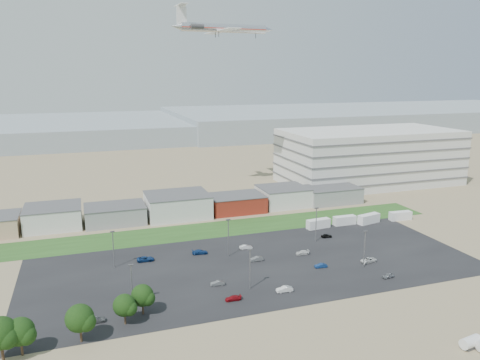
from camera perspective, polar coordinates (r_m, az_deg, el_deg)
name	(u,v)px	position (r m, az deg, el deg)	size (l,w,h in m)	color
ground	(266,301)	(109.77, 3.20, -14.50)	(700.00, 700.00, 0.00)	#877456
parking_lot	(256,265)	(128.27, 1.92, -10.30)	(120.00, 50.00, 0.01)	black
grass_strip	(207,230)	(155.37, -4.02, -6.12)	(160.00, 16.00, 0.02)	#264C1C
hills_backdrop	(174,128)	(415.05, -8.04, 6.35)	(700.00, 200.00, 9.00)	gray
building_row	(147,208)	(168.97, -11.30, -3.36)	(170.00, 20.00, 8.00)	silver
parking_garage	(369,156)	(227.77, 15.43, 2.79)	(80.00, 40.00, 25.00)	silver
storage_tank_nw	(471,342)	(102.43, 26.29, -17.27)	(4.15, 2.07, 2.49)	silver
box_trailer_a	(318,224)	(158.80, 9.53, -5.27)	(8.13, 2.54, 3.05)	silver
box_trailer_b	(345,220)	(164.17, 12.63, -4.82)	(7.93, 2.48, 2.97)	silver
box_trailer_c	(369,219)	(167.65, 15.42, -4.57)	(8.41, 2.63, 3.15)	silver
box_trailer_d	(400,216)	(174.66, 18.96, -4.14)	(7.98, 2.49, 2.99)	silver
tree_far_left	(0,337)	(97.37, -27.18, -16.62)	(6.36, 6.36, 9.54)	black
tree_left	(20,335)	(97.79, -25.21, -16.68)	(5.57, 5.57, 8.35)	black
tree_mid	(80,321)	(97.88, -18.95, -15.96)	(5.81, 5.81, 8.72)	black
tree_right	(124,308)	(101.76, -13.91, -14.86)	(4.95, 4.95, 7.43)	black
tree_near	(142,298)	(104.63, -11.82, -13.87)	(5.10, 5.10, 7.65)	black
lightpole_front_l	(132,285)	(108.25, -13.05, -12.39)	(1.14, 0.48, 9.71)	slate
lightpole_front_m	(250,269)	(113.03, 1.22, -10.82)	(1.18, 0.49, 10.06)	slate
lightpole_front_r	(364,249)	(129.07, 14.92, -8.17)	(1.20, 0.50, 10.17)	slate
lightpole_back_l	(114,249)	(129.19, -15.17, -8.17)	(1.19, 0.50, 10.11)	slate
lightpole_back_m	(228,238)	(132.20, -1.43, -7.06)	(1.27, 0.53, 10.82)	slate
lightpole_back_r	(316,225)	(145.19, 9.25, -5.40)	(1.26, 0.53, 10.75)	slate
airliner	(224,28)	(197.11, -1.96, 18.02)	(43.76, 29.84, 12.93)	silver
parked_car_0	(368,260)	(134.26, 15.36, -9.40)	(2.09, 4.53, 1.26)	silver
parked_car_1	(321,266)	(128.14, 9.83, -10.24)	(1.19, 3.40, 1.12)	navy
parked_car_2	(388,276)	(126.14, 17.61, -11.06)	(1.34, 3.32, 1.13)	#A5A5AA
parked_car_3	(233,298)	(109.62, -0.84, -14.20)	(1.52, 3.74, 1.09)	maroon
parked_car_4	(218,283)	(116.69, -2.75, -12.45)	(1.21, 3.47, 1.14)	#595B5E
parked_car_6	(200,252)	(135.64, -4.91, -8.73)	(1.80, 4.43, 1.29)	navy
parked_car_7	(257,259)	(130.58, 2.05, -9.57)	(1.32, 3.78, 1.25)	#595B5E
parked_car_8	(327,236)	(150.57, 10.51, -6.71)	(1.38, 3.44, 1.17)	black
parked_car_9	(145,259)	(132.88, -11.45, -9.41)	(2.17, 4.71, 1.31)	navy
parked_car_10	(96,320)	(105.43, -17.14, -15.95)	(1.67, 4.10, 1.19)	#595B5E
parked_car_11	(246,247)	(138.88, 0.72, -8.17)	(1.31, 3.75, 1.24)	silver
parked_car_12	(302,253)	(136.11, 7.62, -8.76)	(1.57, 3.86, 1.12)	silver
parked_car_13	(284,289)	(113.89, 5.44, -13.11)	(1.39, 4.00, 1.32)	silver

